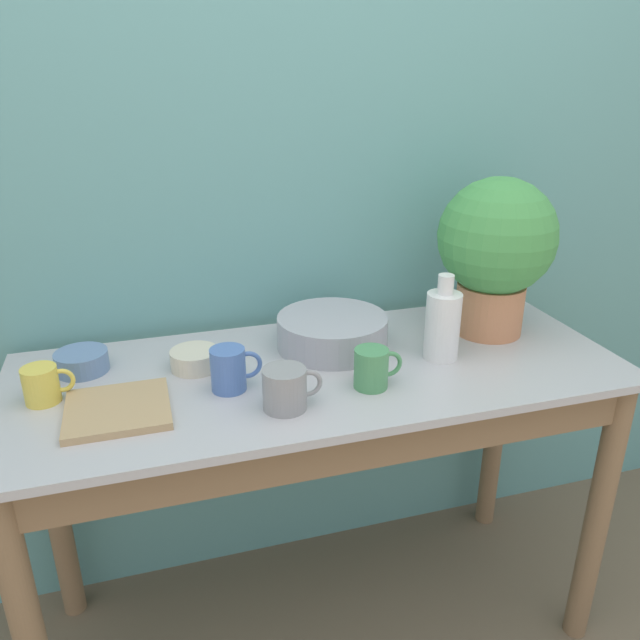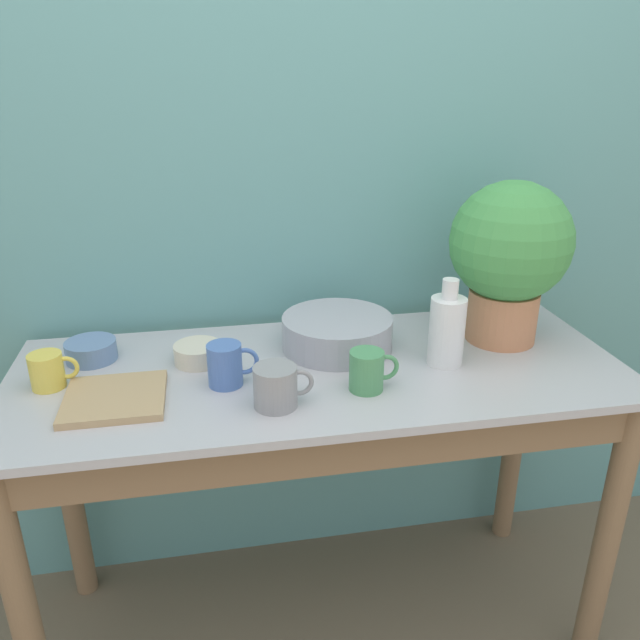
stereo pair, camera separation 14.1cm
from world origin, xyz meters
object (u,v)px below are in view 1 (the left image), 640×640
mug_blue (230,369)px  bowl_small_blue (82,361)px  tray_board (118,409)px  bowl_small_cream (195,359)px  mug_green (372,368)px  potted_plant (496,247)px  bowl_wash_large (332,332)px  mug_grey (286,389)px  bottle_tall (443,324)px  mug_yellow (42,385)px

mug_blue → bowl_small_blue: size_ratio=0.95×
tray_board → bowl_small_cream: bearing=42.4°
mug_green → tray_board: 0.54m
potted_plant → tray_board: (-0.94, -0.15, -0.22)m
bowl_wash_large → mug_grey: mug_grey is taller
mug_blue → tray_board: size_ratio=0.55×
potted_plant → mug_grey: 0.68m
bowl_wash_large → mug_blue: size_ratio=2.43×
bowl_small_cream → bowl_wash_large: bearing=3.4°
mug_blue → bowl_small_blue: 0.36m
bottle_tall → mug_blue: bearing=-178.6°
bottle_tall → bowl_wash_large: bearing=150.4°
bowl_wash_large → bowl_small_blue: bowl_wash_large is taller
mug_green → bowl_small_cream: (-0.36, 0.20, -0.02)m
potted_plant → mug_grey: potted_plant is taller
mug_grey → bowl_small_cream: bearing=123.9°
bowl_wash_large → bowl_small_blue: (-0.59, 0.04, -0.02)m
mug_yellow → bowl_small_cream: 0.33m
tray_board → potted_plant: bearing=9.3°
mug_green → mug_yellow: bearing=168.6°
bowl_small_blue → tray_board: (0.08, -0.22, -0.02)m
bottle_tall → mug_blue: bottle_tall is taller
mug_green → potted_plant: bearing=26.2°
mug_yellow → tray_board: 0.18m
bottle_tall → bowl_small_blue: size_ratio=1.75×
bottle_tall → bowl_small_blue: bottle_tall is taller
mug_grey → bottle_tall: bearing=16.8°
bowl_wash_large → mug_grey: size_ratio=2.18×
mug_grey → bowl_wash_large: bearing=54.6°
mug_green → bottle_tall: bearing=23.2°
potted_plant → mug_blue: potted_plant is taller
mug_grey → tray_board: 0.34m
potted_plant → mug_grey: size_ratio=3.23×
mug_grey → bowl_small_blue: 0.51m
bowl_wash_large → bottle_tall: bottle_tall is taller
potted_plant → bowl_wash_large: (-0.42, 0.03, -0.19)m
tray_board → mug_yellow: bearing=147.7°
mug_blue → bowl_small_blue: mug_blue is taller
mug_blue → bowl_small_blue: bearing=149.5°
tray_board → bowl_small_blue: bearing=109.5°
bowl_small_blue → potted_plant: bearing=-3.7°
mug_grey → tray_board: bearing=166.7°
bottle_tall → mug_green: (-0.21, -0.09, -0.04)m
bowl_small_blue → mug_green: bearing=-23.2°
bowl_small_blue → bowl_small_cream: size_ratio=1.06×
potted_plant → bowl_small_blue: 1.04m
bottle_tall → bowl_small_cream: bottle_tall is taller
mug_grey → bowl_small_cream: (-0.16, 0.24, -0.02)m
bowl_small_blue → tray_board: bearing=-70.5°
potted_plant → mug_yellow: potted_plant is taller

